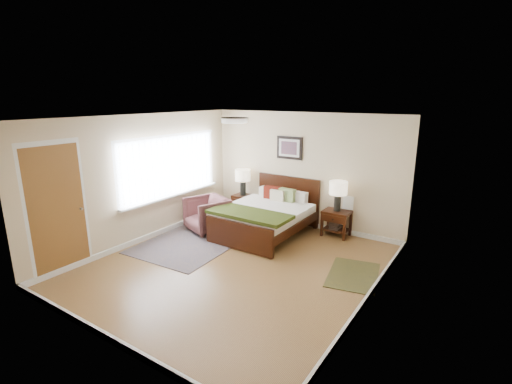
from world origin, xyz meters
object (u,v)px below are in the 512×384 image
bed (266,212)px  armchair (207,214)px  nightstand_right (336,220)px  lamp_right (338,190)px  lamp_left (243,177)px  rug_persian (195,241)px  nightstand_left (243,200)px

bed → armchair: (-1.18, -0.50, -0.13)m
nightstand_right → armchair: bearing=-153.0°
lamp_right → armchair: lamp_right is taller
bed → lamp_right: 1.53m
nightstand_right → lamp_left: 2.45m
lamp_left → armchair: size_ratio=0.75×
nightstand_right → lamp_right: bearing=90.0°
nightstand_right → armchair: (-2.43, -1.23, 0.03)m
bed → rug_persian: 1.57m
nightstand_right → rug_persian: bearing=-140.8°
nightstand_left → rug_persian: size_ratio=0.22×
nightstand_left → armchair: 1.23m
lamp_left → lamp_right: (2.37, 0.00, 0.01)m
bed → lamp_left: size_ratio=3.24×
bed → nightstand_left: bed is taller
bed → lamp_right: bearing=30.8°
nightstand_left → nightstand_right: bearing=0.2°
bed → lamp_left: (-1.12, 0.74, 0.47)m
armchair → rug_persian: size_ratio=0.34×
nightstand_left → rug_persian: 1.88m
nightstand_left → lamp_right: 2.43m
lamp_right → rug_persian: (-2.25, -1.85, -0.97)m
lamp_left → armchair: lamp_left is taller
nightstand_right → lamp_right: (-0.00, 0.01, 0.64)m
nightstand_left → nightstand_right: 2.37m
rug_persian → nightstand_right: bearing=36.1°
nightstand_right → lamp_left: size_ratio=0.90×
bed → lamp_right: size_ratio=3.24×
lamp_left → armchair: (-0.06, -1.25, -0.59)m
bed → lamp_left: lamp_left is taller
bed → rug_persian: bearing=-132.2°
nightstand_left → rug_persian: nightstand_left is taller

